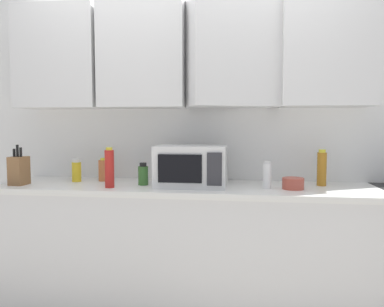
% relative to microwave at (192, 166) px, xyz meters
% --- Properties ---
extents(wall_back_with_cabinets, '(3.50, 0.53, 2.60)m').
position_rel_microwave_xyz_m(wall_back_with_cabinets, '(-0.05, 0.25, 0.54)').
color(wall_back_with_cabinets, white).
rests_on(wall_back_with_cabinets, ground_plane).
extents(counter_run, '(2.63, 0.63, 0.90)m').
position_rel_microwave_xyz_m(counter_run, '(-0.05, 0.02, -0.59)').
color(counter_run, silver).
rests_on(counter_run, ground_plane).
extents(microwave, '(0.48, 0.37, 0.28)m').
position_rel_microwave_xyz_m(microwave, '(0.00, 0.00, 0.00)').
color(microwave, silver).
rests_on(microwave, counter_run).
extents(knife_block, '(0.11, 0.13, 0.28)m').
position_rel_microwave_xyz_m(knife_block, '(-1.21, -0.13, -0.04)').
color(knife_block, brown).
rests_on(knife_block, counter_run).
extents(bottle_yellow_mustard, '(0.07, 0.07, 0.17)m').
position_rel_microwave_xyz_m(bottle_yellow_mustard, '(-0.88, 0.08, -0.06)').
color(bottle_yellow_mustard, gold).
rests_on(bottle_yellow_mustard, counter_run).
extents(bottle_amber_vinegar, '(0.06, 0.06, 0.25)m').
position_rel_microwave_xyz_m(bottle_amber_vinegar, '(0.90, 0.13, -0.02)').
color(bottle_amber_vinegar, '#AD701E').
rests_on(bottle_amber_vinegar, counter_run).
extents(bottle_white_jar, '(0.05, 0.05, 0.18)m').
position_rel_microwave_xyz_m(bottle_white_jar, '(0.51, -0.05, -0.05)').
color(bottle_white_jar, white).
rests_on(bottle_white_jar, counter_run).
extents(bottle_green_oil, '(0.07, 0.07, 0.16)m').
position_rel_microwave_xyz_m(bottle_green_oil, '(-0.34, -0.01, -0.07)').
color(bottle_green_oil, '#386B2D').
rests_on(bottle_green_oil, counter_run).
extents(bottle_red_sauce, '(0.06, 0.06, 0.27)m').
position_rel_microwave_xyz_m(bottle_red_sauce, '(-0.54, -0.15, -0.01)').
color(bottle_red_sauce, red).
rests_on(bottle_red_sauce, counter_run).
extents(bottle_spice_jar, '(0.08, 0.08, 0.17)m').
position_rel_microwave_xyz_m(bottle_spice_jar, '(-0.69, 0.14, -0.06)').
color(bottle_spice_jar, '#BC6638').
rests_on(bottle_spice_jar, counter_run).
extents(bowl_ceramic_small, '(0.14, 0.14, 0.07)m').
position_rel_microwave_xyz_m(bowl_ceramic_small, '(0.68, -0.04, -0.10)').
color(bowl_ceramic_small, '#B24C3D').
rests_on(bowl_ceramic_small, counter_run).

